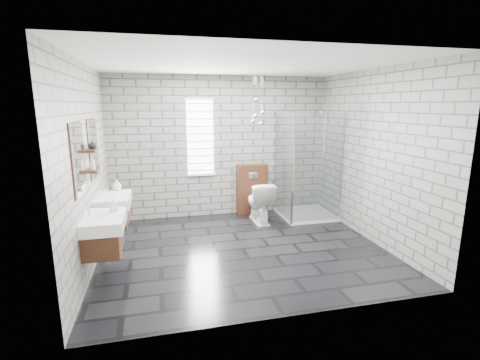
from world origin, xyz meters
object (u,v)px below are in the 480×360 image
object	(u,v)px
vanity_right	(111,202)
shower_enclosure	(304,193)
cistern_panel	(252,189)
vanity_left	(101,224)
toilet	(259,202)

from	to	relation	value
vanity_right	shower_enclosure	distance (m)	3.50
vanity_right	cistern_panel	world-z (taller)	vanity_right
shower_enclosure	vanity_left	bearing A→B (deg)	-152.62
cistern_panel	toilet	world-z (taller)	cistern_panel
vanity_right	toilet	size ratio (longest dim) A/B	2.06
vanity_left	toilet	bearing A→B (deg)	35.06
toilet	vanity_left	bearing A→B (deg)	33.74
shower_enclosure	toilet	size ratio (longest dim) A/B	2.66
toilet	cistern_panel	bearing A→B (deg)	-91.32
vanity_left	shower_enclosure	bearing A→B (deg)	27.38
cistern_panel	vanity_right	bearing A→B (deg)	-152.89
vanity_left	cistern_panel	xyz separation A→B (m)	(2.51, 2.28, -0.26)
vanity_left	cistern_panel	distance (m)	3.40
vanity_right	shower_enclosure	bearing A→B (deg)	12.69
vanity_left	shower_enclosure	size ratio (longest dim) A/B	0.77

